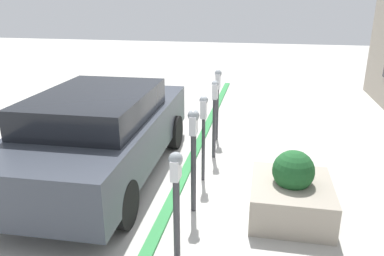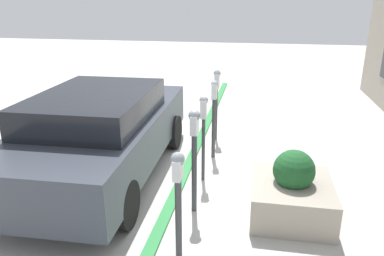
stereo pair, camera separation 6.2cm
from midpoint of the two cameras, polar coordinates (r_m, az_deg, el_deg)
ground_plane at (r=6.30m, az=-0.49°, el=-7.89°), size 40.00×40.00×0.00m
curb_strip at (r=6.31m, az=-1.21°, el=-7.67°), size 14.85×0.16×0.04m
parking_meter_nearest at (r=4.16m, az=-2.00°, el=-9.16°), size 0.19×0.16×1.33m
parking_meter_second at (r=5.03m, az=0.59°, el=-2.48°), size 0.19×0.16×1.50m
parking_meter_middle at (r=5.91m, az=2.08°, el=1.14°), size 0.16×0.14×1.44m
parking_meter_fourth at (r=6.84m, az=3.72°, el=2.89°), size 0.15×0.12×1.48m
parking_meter_farthest at (r=7.71m, az=4.19°, el=6.13°), size 0.17×0.15×1.50m
planter_box at (r=5.39m, az=15.19°, el=-9.58°), size 1.23×1.08×0.96m
parked_car_front at (r=6.32m, az=-13.25°, el=-0.49°), size 4.60×1.96×1.49m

